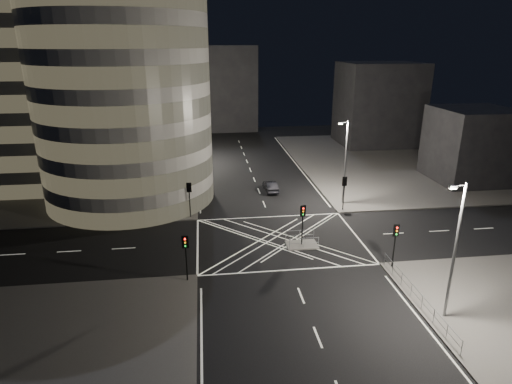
{
  "coord_description": "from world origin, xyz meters",
  "views": [
    {
      "loc": [
        -7.05,
        -37.97,
        18.56
      ],
      "look_at": [
        -1.5,
        6.11,
        3.0
      ],
      "focal_mm": 30.0,
      "sensor_mm": 36.0,
      "label": 1
    }
  ],
  "objects": [
    {
      "name": "street_lamp_left_near",
      "position": [
        -9.44,
        12.0,
        5.54
      ],
      "size": [
        1.25,
        0.25,
        10.0
      ],
      "color": "slate",
      "rests_on": "sidewalk_far_left"
    },
    {
      "name": "sedan",
      "position": [
        1.5,
        14.66,
        0.68
      ],
      "size": [
        1.63,
        4.17,
        1.35
      ],
      "primitive_type": "imported",
      "rotation": [
        0.0,
        0.0,
        3.19
      ],
      "color": "black",
      "rests_on": "ground"
    },
    {
      "name": "building_far_end",
      "position": [
        -4.0,
        58.0,
        9.0
      ],
      "size": [
        18.0,
        8.0,
        18.0
      ],
      "primitive_type": "cube",
      "color": "black",
      "rests_on": "ground"
    },
    {
      "name": "ground",
      "position": [
        0.0,
        0.0,
        0.0
      ],
      "size": [
        120.0,
        120.0,
        0.0
      ],
      "primitive_type": "plane",
      "color": "black",
      "rests_on": "ground"
    },
    {
      "name": "office_block_rear",
      "position": [
        -22.0,
        42.0,
        11.15
      ],
      "size": [
        24.0,
        16.0,
        22.0
      ],
      "primitive_type": "cube",
      "color": "gray",
      "rests_on": "sidewalk_far_left"
    },
    {
      "name": "sidewalk_far_left",
      "position": [
        -29.0,
        27.0,
        0.07
      ],
      "size": [
        42.0,
        42.0,
        0.15
      ],
      "primitive_type": "cube",
      "color": "#504D4B",
      "rests_on": "ground"
    },
    {
      "name": "tree_d",
      "position": [
        -10.5,
        27.0,
        4.79
      ],
      "size": [
        4.89,
        4.89,
        7.46
      ],
      "color": "black",
      "rests_on": "sidewalk_far_left"
    },
    {
      "name": "office_tower_curved",
      "position": [
        -20.74,
        18.74,
        12.65
      ],
      "size": [
        30.0,
        29.0,
        27.2
      ],
      "color": "gray",
      "rests_on": "sidewalk_far_left"
    },
    {
      "name": "building_right_far",
      "position": [
        26.0,
        40.0,
        7.65
      ],
      "size": [
        14.0,
        12.0,
        15.0
      ],
      "primitive_type": "cube",
      "color": "black",
      "rests_on": "sidewalk_far_right"
    },
    {
      "name": "tree_c",
      "position": [
        -10.5,
        21.0,
        4.64
      ],
      "size": [
        4.05,
        4.05,
        6.83
      ],
      "color": "black",
      "rests_on": "sidewalk_far_left"
    },
    {
      "name": "traffic_signal_fr",
      "position": [
        8.8,
        6.8,
        2.91
      ],
      "size": [
        0.55,
        0.22,
        4.0
      ],
      "color": "black",
      "rests_on": "sidewalk_far_right"
    },
    {
      "name": "street_lamp_right_near",
      "position": [
        9.44,
        -14.0,
        5.54
      ],
      "size": [
        1.25,
        0.25,
        10.0
      ],
      "color": "slate",
      "rests_on": "sidewalk_near_right"
    },
    {
      "name": "railing_island_north",
      "position": [
        2.0,
        -0.6,
        0.7
      ],
      "size": [
        2.8,
        0.06,
        1.1
      ],
      "primitive_type": "cube",
      "color": "slate",
      "rests_on": "central_island"
    },
    {
      "name": "traffic_signal_nl",
      "position": [
        -8.8,
        -6.8,
        2.91
      ],
      "size": [
        0.55,
        0.22,
        4.0
      ],
      "color": "black",
      "rests_on": "sidewalk_near_left"
    },
    {
      "name": "railing_near_right",
      "position": [
        8.3,
        -12.15,
        0.7
      ],
      "size": [
        0.06,
        11.7,
        1.1
      ],
      "primitive_type": "cube",
      "color": "slate",
      "rests_on": "sidewalk_near_right"
    },
    {
      "name": "central_island",
      "position": [
        2.0,
        -1.5,
        0.07
      ],
      "size": [
        3.0,
        2.0,
        0.15
      ],
      "primitive_type": "cube",
      "color": "slate",
      "rests_on": "ground"
    },
    {
      "name": "tree_b",
      "position": [
        -10.5,
        15.0,
        4.79
      ],
      "size": [
        4.6,
        4.6,
        7.29
      ],
      "color": "black",
      "rests_on": "sidewalk_far_left"
    },
    {
      "name": "building_right_near",
      "position": [
        30.0,
        16.0,
        5.15
      ],
      "size": [
        10.0,
        10.0,
        10.0
      ],
      "primitive_type": "cube",
      "color": "black",
      "rests_on": "sidewalk_far_right"
    },
    {
      "name": "street_lamp_right_far",
      "position": [
        9.44,
        9.0,
        5.54
      ],
      "size": [
        1.25,
        0.25,
        10.0
      ],
      "color": "slate",
      "rests_on": "sidewalk_far_right"
    },
    {
      "name": "sidewalk_far_right",
      "position": [
        29.0,
        27.0,
        0.07
      ],
      "size": [
        42.0,
        42.0,
        0.15
      ],
      "primitive_type": "cube",
      "color": "#504D4B",
      "rests_on": "ground"
    },
    {
      "name": "tree_e",
      "position": [
        -10.5,
        33.0,
        4.28
      ],
      "size": [
        4.42,
        4.42,
        6.68
      ],
      "color": "black",
      "rests_on": "sidewalk_far_left"
    },
    {
      "name": "traffic_signal_island",
      "position": [
        2.0,
        -1.5,
        2.91
      ],
      "size": [
        0.55,
        0.22,
        4.0
      ],
      "color": "black",
      "rests_on": "central_island"
    },
    {
      "name": "traffic_signal_fl",
      "position": [
        -8.8,
        6.8,
        2.91
      ],
      "size": [
        0.55,
        0.22,
        4.0
      ],
      "color": "black",
      "rests_on": "sidewalk_far_left"
    },
    {
      "name": "tree_a",
      "position": [
        -10.5,
        9.0,
        4.55
      ],
      "size": [
        4.24,
        4.24,
        6.85
      ],
      "color": "black",
      "rests_on": "sidewalk_far_left"
    },
    {
      "name": "traffic_signal_nr",
      "position": [
        8.8,
        -6.8,
        2.91
      ],
      "size": [
        0.55,
        0.22,
        4.0
      ],
      "color": "black",
      "rests_on": "sidewalk_near_right"
    },
    {
      "name": "street_lamp_left_far",
      "position": [
        -9.44,
        30.0,
        5.54
      ],
      "size": [
        1.25,
        0.25,
        10.0
      ],
      "color": "slate",
      "rests_on": "sidewalk_far_left"
    },
    {
      "name": "railing_island_south",
      "position": [
        2.0,
        -2.4,
        0.7
      ],
      "size": [
        2.8,
        0.06,
        1.1
      ],
      "primitive_type": "cube",
      "color": "slate",
      "rests_on": "central_island"
    }
  ]
}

